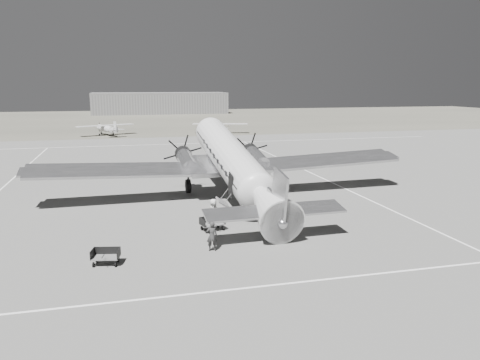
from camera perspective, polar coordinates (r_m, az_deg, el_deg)
The scene contains 14 objects.
ground at distance 35.41m, azimuth -1.90°, elevation -3.50°, with size 260.00×260.00×0.00m, color slate.
taxi_line_near at distance 22.68m, azimuth 5.85°, elevation -12.44°, with size 60.00×0.15×0.01m, color white.
taxi_line_right at distance 39.64m, azimuth 15.31°, elevation -2.26°, with size 0.15×80.00×0.01m, color white.
taxi_line_horizon at distance 74.35m, azimuth -8.52°, elevation 4.35°, with size 90.00×0.15×0.01m, color white.
grass_infield at distance 128.95m, azimuth -11.03°, elevation 7.29°, with size 260.00×90.00×0.01m, color #5D5A4E.
hangar_main at distance 154.02m, azimuth -9.75°, elevation 9.23°, with size 42.00×14.00×6.60m.
dc3_airliner at distance 36.67m, azimuth -0.77°, elevation 1.89°, with size 31.86×22.10×6.07m, color silver, non-canonical shape.
light_plane_left at distance 89.09m, azimuth -15.95°, elevation 5.93°, with size 10.64×8.63×2.21m, color silver, non-canonical shape.
light_plane_right at distance 89.38m, azimuth -2.45°, elevation 6.38°, with size 10.57×8.57×2.19m, color silver, non-canonical shape.
baggage_cart_near at distance 30.17m, azimuth -3.39°, elevation -5.35°, with size 1.55×1.09×0.88m, color #5E5E5E, non-canonical shape.
baggage_cart_far at distance 25.58m, azimuth -16.05°, elevation -9.00°, with size 1.48×1.05×0.84m, color #5E5E5E, non-canonical shape.
ground_crew at distance 26.47m, azimuth -3.44°, elevation -6.85°, with size 0.62×0.41×1.71m, color #2D2D2D.
ramp_agent at distance 31.35m, azimuth -3.19°, elevation -4.05°, with size 0.75×0.58×1.54m, color #B7B7B4.
passenger at distance 31.48m, azimuth -3.26°, elevation -3.83°, with size 0.83×0.54×1.71m, color silver.
Camera 1 is at (-7.24, -33.42, 9.22)m, focal length 35.00 mm.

